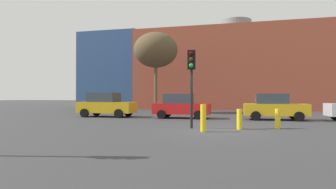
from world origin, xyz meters
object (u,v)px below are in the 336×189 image
object	(u,v)px
parked_car_2	(274,107)
traffic_light_island	(191,71)
parked_car_0	(106,105)
bare_tree_0	(156,50)
bollard_yellow_0	(239,119)
bollard_yellow_1	(203,118)
parked_car_1	(181,106)
bollard_yellow_2	(278,119)

from	to	relation	value
parked_car_2	traffic_light_island	distance (m)	7.67
parked_car_0	bare_tree_0	world-z (taller)	bare_tree_0
bare_tree_0	bollard_yellow_0	xyz separation A→B (m)	(7.38, -11.84, -5.36)
bollard_yellow_1	parked_car_1	bearing A→B (deg)	108.02
parked_car_1	bollard_yellow_2	world-z (taller)	parked_car_1
parked_car_0	bare_tree_0	size ratio (longest dim) A/B	0.55
parked_car_1	traffic_light_island	distance (m)	6.47
traffic_light_island	bollard_yellow_1	xyz separation A→B (m)	(0.68, -1.18, -2.12)
parked_car_0	bollard_yellow_1	world-z (taller)	parked_car_0
traffic_light_island	bollard_yellow_0	world-z (taller)	traffic_light_island
parked_car_1	bollard_yellow_0	xyz separation A→B (m)	(3.83, -5.92, -0.38)
bare_tree_0	parked_car_2	bearing A→B (deg)	-31.62
traffic_light_island	bollard_yellow_2	size ratio (longest dim) A/B	4.01
bollard_yellow_1	parked_car_0	bearing A→B (deg)	138.10
parked_car_2	parked_car_0	bearing A→B (deg)	-180.00
bollard_yellow_0	bollard_yellow_2	xyz separation A→B (m)	(1.74, 0.84, -0.00)
bollard_yellow_2	parked_car_0	bearing A→B (deg)	155.64
parked_car_2	bollard_yellow_2	world-z (taller)	parked_car_2
bare_tree_0	parked_car_1	bearing A→B (deg)	-59.08
bollard_yellow_2	bollard_yellow_0	bearing A→B (deg)	-154.32
parked_car_1	bollard_yellow_2	distance (m)	7.55
parked_car_1	bollard_yellow_2	bearing A→B (deg)	-42.36
parked_car_1	parked_car_2	bearing A→B (deg)	0.00
bollard_yellow_1	bare_tree_0	bearing A→B (deg)	114.19
traffic_light_island	bollard_yellow_0	distance (m)	3.13
parked_car_1	parked_car_0	bearing A→B (deg)	-180.00
parked_car_1	parked_car_2	xyz separation A→B (m)	(6.07, 0.00, -0.00)
parked_car_0	traffic_light_island	distance (m)	9.60
bare_tree_0	bollard_yellow_2	bearing A→B (deg)	-50.35
parked_car_1	bollard_yellow_2	size ratio (longest dim) A/B	4.24
bollard_yellow_0	bollard_yellow_2	size ratio (longest dim) A/B	1.00
parked_car_0	bollard_yellow_2	world-z (taller)	parked_car_0
parked_car_0	bollard_yellow_1	distance (m)	10.72
bollard_yellow_2	traffic_light_island	bearing A→B (deg)	-167.20
parked_car_1	parked_car_2	distance (m)	6.07
bollard_yellow_1	bollard_yellow_2	size ratio (longest dim) A/B	1.27
bare_tree_0	bollard_yellow_2	xyz separation A→B (m)	(9.12, -11.00, -5.37)
bare_tree_0	bollard_yellow_1	xyz separation A→B (m)	(5.88, -13.08, -5.24)
parked_car_1	bollard_yellow_1	xyz separation A→B (m)	(2.33, -7.16, -0.26)
parked_car_0	parked_car_2	distance (m)	11.72
parked_car_2	bollard_yellow_2	bearing A→B (deg)	-95.59
parked_car_1	bollard_yellow_1	distance (m)	7.53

